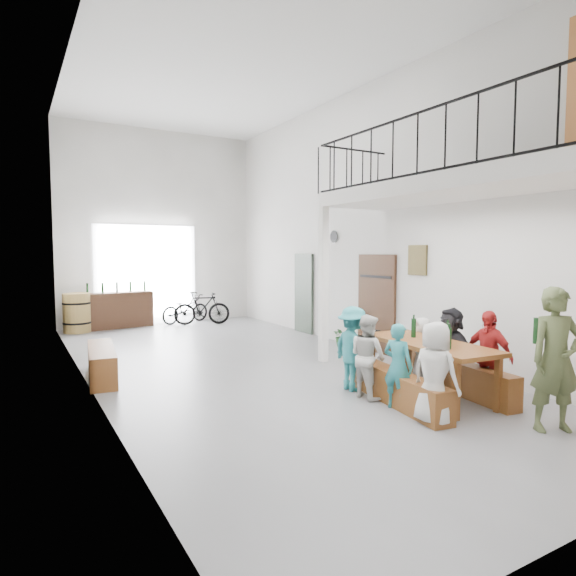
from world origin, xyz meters
TOP-DOWN VIEW (x-y plane):
  - floor at (0.00, 0.00)m, footprint 12.00×12.00m
  - room_walls at (0.00, 0.00)m, footprint 12.00×12.00m
  - gateway_portal at (-0.40, 5.94)m, footprint 2.80×0.08m
  - right_wall_decor at (2.70, -1.87)m, footprint 0.07×8.28m
  - balcony at (1.98, -3.13)m, footprint 1.52×5.62m
  - tasting_table at (1.34, -3.04)m, footprint 1.02×2.12m
  - bench_inner at (0.72, -3.11)m, footprint 0.60×1.92m
  - bench_wall at (1.87, -3.13)m, footprint 0.54×2.03m
  - tableware at (1.29, -3.14)m, footprint 0.46×1.02m
  - side_bench at (-2.50, 0.34)m, footprint 0.60×1.82m
  - oak_barrel at (-2.31, 5.40)m, footprint 0.68×0.68m
  - serving_counter at (-1.27, 5.65)m, footprint 1.88×0.75m
  - counter_bottles at (-1.27, 5.65)m, footprint 1.57×0.27m
  - guest_left_a at (0.59, -3.84)m, footprint 0.50×0.66m
  - guest_left_b at (0.60, -3.20)m, footprint 0.38×0.47m
  - guest_left_c at (0.59, -2.61)m, footprint 0.46×0.58m
  - guest_left_d at (0.62, -2.23)m, footprint 0.49×0.82m
  - guest_right_a at (1.92, -3.55)m, footprint 0.35×0.75m
  - guest_right_b at (1.85, -2.96)m, footprint 0.61×1.20m
  - guest_right_c at (1.92, -2.33)m, footprint 0.48×0.58m
  - host_standing at (1.62, -4.68)m, footprint 0.71×0.61m
  - potted_plant at (2.45, 0.51)m, footprint 0.43×0.37m
  - bicycle_near at (0.60, 5.60)m, footprint 1.65×1.00m
  - bicycle_far at (0.91, 5.06)m, footprint 1.62×0.85m

SIDE VIEW (x-z plane):
  - floor at x=0.00m, z-range 0.00..0.00m
  - bench_inner at x=0.72m, z-range 0.00..0.44m
  - bench_wall at x=1.87m, z-range 0.00..0.46m
  - potted_plant at x=2.45m, z-range 0.00..0.48m
  - side_bench at x=-2.50m, z-range 0.00..0.50m
  - bicycle_near at x=0.60m, z-range 0.00..0.82m
  - bicycle_far at x=0.91m, z-range 0.00..0.94m
  - serving_counter at x=-1.27m, z-range 0.00..0.96m
  - oak_barrel at x=-2.31m, z-range 0.00..1.00m
  - guest_right_c at x=1.92m, z-range 0.00..1.01m
  - guest_left_b at x=0.60m, z-range 0.00..1.13m
  - guest_left_c at x=0.59m, z-range 0.00..1.18m
  - guest_left_a at x=0.59m, z-range 0.00..1.23m
  - guest_right_b at x=1.85m, z-range 0.00..1.24m
  - guest_left_d at x=0.62m, z-range 0.00..1.25m
  - guest_right_a at x=1.92m, z-range 0.00..1.25m
  - tasting_table at x=1.34m, z-range 0.31..1.10m
  - host_standing at x=1.62m, z-range 0.00..1.66m
  - tableware at x=1.29m, z-range 0.76..1.11m
  - counter_bottles at x=-1.27m, z-range 0.96..1.24m
  - gateway_portal at x=-0.40m, z-range 0.00..2.80m
  - right_wall_decor at x=2.70m, z-range -0.80..4.28m
  - balcony at x=1.98m, z-range 0.97..4.96m
  - room_walls at x=0.00m, z-range -2.45..9.55m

